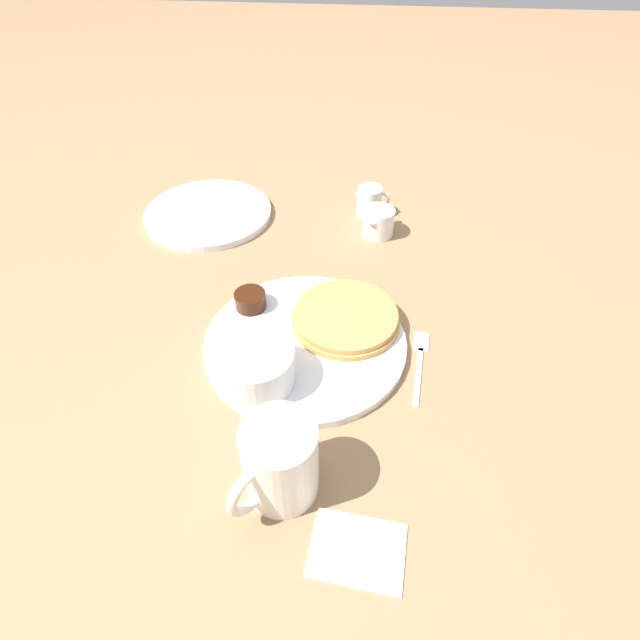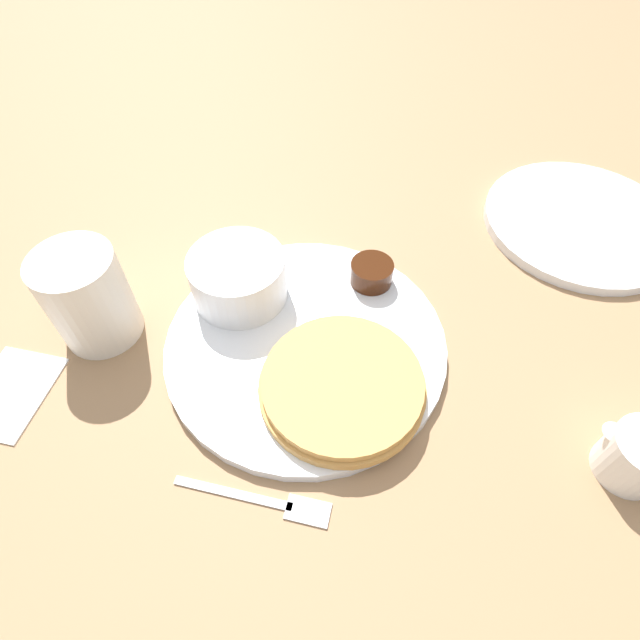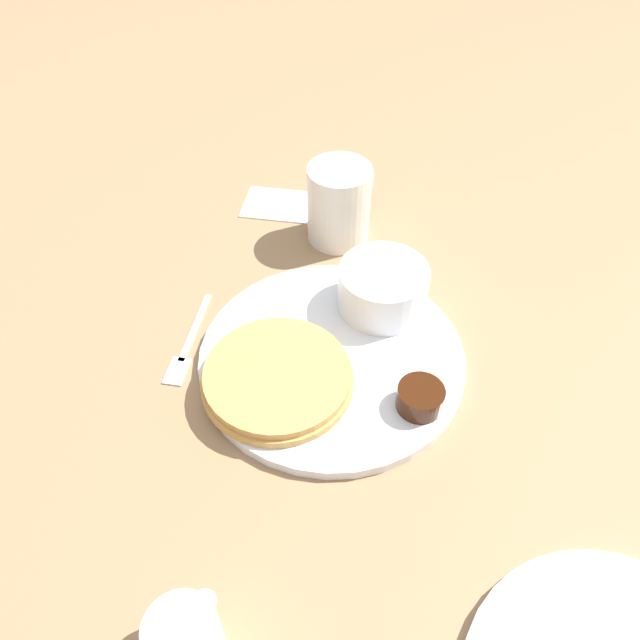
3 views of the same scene
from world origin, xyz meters
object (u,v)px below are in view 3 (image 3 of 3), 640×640
at_px(plate, 332,358).
at_px(bowl, 383,287).
at_px(coffee_mug, 337,203).
at_px(fork, 186,348).
at_px(creamer_pitcher_near, 184,640).

height_order(plate, bowl, bowl).
height_order(bowl, coffee_mug, coffee_mug).
relative_size(plate, fork, 2.09).
distance_m(coffee_mug, creamer_pitcher_near, 0.50).
height_order(creamer_pitcher_near, fork, creamer_pitcher_near).
xyz_separation_m(plate, creamer_pitcher_near, (0.09, 0.28, 0.02)).
bearing_deg(creamer_pitcher_near, bowl, -112.39).
bearing_deg(fork, creamer_pitcher_near, 101.69).
distance_m(bowl, fork, 0.22).
relative_size(plate, bowl, 2.82).
height_order(bowl, fork, bowl).
relative_size(coffee_mug, fork, 0.75).
xyz_separation_m(bowl, creamer_pitcher_near, (0.15, 0.36, -0.01)).
bearing_deg(creamer_pitcher_near, plate, -108.65).
relative_size(bowl, fork, 0.74).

